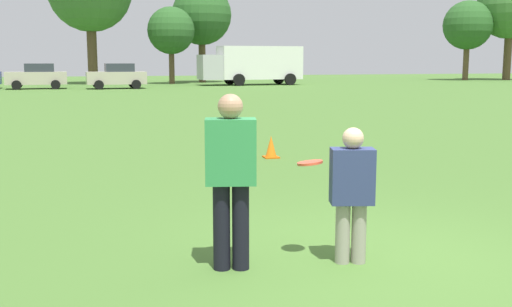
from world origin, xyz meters
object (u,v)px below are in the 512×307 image
object	(u,v)px
player_defender	(352,189)
box_truck	(252,64)
parked_car_near_right	(117,76)
frisbee	(310,163)
parked_car_mid_right	(37,76)
traffic_cone	(271,147)
player_thrower	(231,172)

from	to	relation	value
player_defender	box_truck	distance (m)	44.99
player_defender	parked_car_near_right	bearing A→B (deg)	90.57
frisbee	parked_car_mid_right	bearing A→B (deg)	97.77
player_defender	parked_car_mid_right	world-z (taller)	parked_car_mid_right
parked_car_near_right	box_truck	size ratio (longest dim) A/B	0.50
traffic_cone	parked_car_near_right	distance (m)	33.24
traffic_cone	frisbee	bearing A→B (deg)	-103.51
player_defender	traffic_cone	distance (m)	6.95
player_defender	parked_car_mid_right	distance (m)	41.58
player_defender	parked_car_near_right	distance (m)	40.02
player_defender	box_truck	bearing A→B (deg)	76.12
traffic_cone	parked_car_mid_right	xyz separation A→B (m)	(-7.17, 34.33, 0.69)
parked_car_mid_right	box_truck	size ratio (longest dim) A/B	0.50
player_thrower	traffic_cone	world-z (taller)	player_thrower
player_thrower	traffic_cone	distance (m)	7.16
frisbee	traffic_cone	bearing A→B (deg)	76.49
player_defender	traffic_cone	size ratio (longest dim) A/B	2.97
frisbee	parked_car_mid_right	size ratio (longest dim) A/B	0.06
player_thrower	parked_car_near_right	bearing A→B (deg)	88.78
player_defender	frisbee	bearing A→B (deg)	150.29
player_thrower	frisbee	size ratio (longest dim) A/B	6.52
frisbee	box_truck	distance (m)	44.87
player_defender	traffic_cone	world-z (taller)	player_defender
frisbee	traffic_cone	xyz separation A→B (m)	(1.59, 6.61, -0.82)
box_truck	player_thrower	bearing A→B (deg)	-105.46
parked_car_mid_right	player_defender	bearing A→B (deg)	-81.75
player_thrower	box_truck	xyz separation A→B (m)	(12.04, 43.52, 0.75)
frisbee	parked_car_near_right	xyz separation A→B (m)	(-0.02, 39.80, -0.12)
player_defender	box_truck	xyz separation A→B (m)	(10.79, 43.67, 0.96)
player_defender	box_truck	world-z (taller)	box_truck
parked_car_mid_right	parked_car_near_right	world-z (taller)	same
player_thrower	frisbee	distance (m)	0.87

